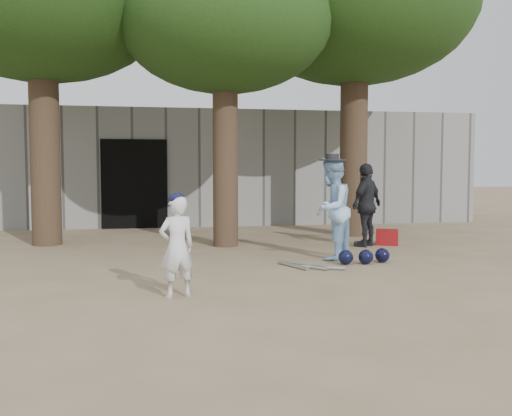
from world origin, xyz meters
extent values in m
plane|color=#937C5E|center=(0.00, 0.00, 0.00)|extent=(70.00, 70.00, 0.00)
imported|color=white|center=(-0.52, -0.02, 0.59)|extent=(0.50, 0.41, 1.17)
imported|color=#9AC7EF|center=(2.10, 2.30, 0.83)|extent=(0.99, 1.02, 1.65)
imported|color=black|center=(3.23, 3.65, 0.79)|extent=(0.96, 0.88, 1.58)
cube|color=maroon|center=(3.71, 3.77, 0.15)|extent=(0.51, 0.46, 0.30)
cube|color=gray|center=(0.00, 8.00, 1.50)|extent=(16.00, 0.35, 3.00)
cube|color=black|center=(-1.20, 7.80, 1.10)|extent=(1.60, 0.08, 2.20)
cube|color=slate|center=(0.00, 10.50, 1.50)|extent=(16.00, 5.00, 3.00)
sphere|color=black|center=(2.15, 1.74, 0.12)|extent=(0.23, 0.23, 0.23)
sphere|color=black|center=(2.47, 1.72, 0.12)|extent=(0.23, 0.23, 0.23)
sphere|color=black|center=(2.79, 1.83, 0.12)|extent=(0.23, 0.23, 0.23)
cylinder|color=#ABACB2|center=(1.29, 1.66, 0.03)|extent=(0.32, 0.69, 0.06)
cylinder|color=#ABACB2|center=(1.47, 1.54, 0.03)|extent=(0.52, 0.57, 0.06)
cylinder|color=#ABACB2|center=(1.65, 1.42, 0.03)|extent=(0.67, 0.37, 0.06)
cylinder|color=brown|center=(-2.80, 5.00, 2.75)|extent=(0.56, 0.56, 5.50)
cylinder|color=brown|center=(0.60, 4.20, 2.50)|extent=(0.48, 0.48, 5.00)
ellipsoid|color=#284C19|center=(0.60, 4.20, 4.20)|extent=(4.00, 4.00, 2.60)
cylinder|color=brown|center=(3.60, 5.40, 2.90)|extent=(0.60, 0.60, 5.80)
ellipsoid|color=#284C19|center=(3.60, 5.40, 5.00)|extent=(5.20, 5.20, 3.38)
camera|label=1|loc=(-0.81, -6.59, 1.49)|focal=40.00mm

